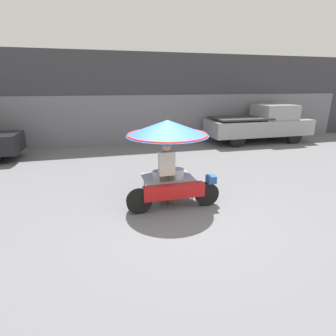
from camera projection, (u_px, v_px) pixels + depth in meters
name	position (u px, v px, depth m)	size (l,w,h in m)	color
ground_plane	(179.00, 209.00, 6.34)	(36.00, 36.00, 0.00)	slate
shopfront_building	(131.00, 99.00, 13.69)	(28.00, 2.06, 4.38)	#38383D
vendor_motorcycle_cart	(168.00, 138.00, 6.38)	(2.28, 2.03, 2.07)	black
vendor_person	(167.00, 171.00, 6.37)	(0.38, 0.22, 1.58)	#4C473D
pickup_truck	(261.00, 124.00, 13.58)	(5.38, 1.87, 1.91)	black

